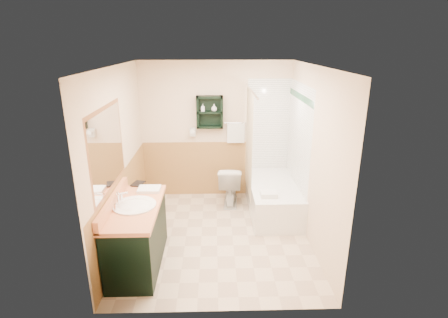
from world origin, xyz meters
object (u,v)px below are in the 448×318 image
at_px(hair_dryer, 193,132).
at_px(vanity_book, 133,177).
at_px(soap_bottle_a, 203,110).
at_px(bathtub, 273,198).
at_px(soap_bottle_b, 214,108).
at_px(vanity, 137,235).
at_px(toilet, 230,185).
at_px(wall_shelf, 210,112).

distance_m(hair_dryer, vanity_book, 1.60).
bearing_deg(vanity_book, soap_bottle_a, 70.21).
relative_size(bathtub, soap_bottle_b, 12.21).
distance_m(bathtub, soap_bottle_a, 1.89).
distance_m(vanity, bathtub, 2.36).
bearing_deg(vanity_book, bathtub, 33.09).
xyz_separation_m(soap_bottle_a, soap_bottle_b, (0.19, 0.00, 0.02)).
distance_m(vanity, soap_bottle_a, 2.48).
bearing_deg(vanity_book, toilet, 51.88).
xyz_separation_m(hair_dryer, soap_bottle_a, (0.19, -0.03, 0.39)).
relative_size(bathtub, toilet, 2.17).
bearing_deg(wall_shelf, vanity_book, -128.05).
bearing_deg(soap_bottle_a, soap_bottle_b, 0.00).
height_order(bathtub, vanity_book, vanity_book).
relative_size(vanity, vanity_book, 6.39).
distance_m(bathtub, toilet, 0.78).
height_order(vanity, bathtub, vanity).
bearing_deg(vanity_book, vanity, -61.28).
xyz_separation_m(bathtub, vanity_book, (-2.08, -0.67, 0.66)).
relative_size(wall_shelf, toilet, 0.79).
bearing_deg(wall_shelf, toilet, -42.66).
distance_m(vanity_book, soap_bottle_b, 1.90).
bearing_deg(hair_dryer, vanity, -106.05).
bearing_deg(bathtub, soap_bottle_b, 144.50).
distance_m(hair_dryer, bathtub, 1.78).
bearing_deg(soap_bottle_b, bathtub, -35.50).
height_order(wall_shelf, vanity, wall_shelf).
distance_m(vanity_book, soap_bottle_a, 1.78).
xyz_separation_m(hair_dryer, soap_bottle_b, (0.38, -0.03, 0.41)).
height_order(vanity_book, soap_bottle_a, soap_bottle_a).
bearing_deg(wall_shelf, hair_dryer, 175.24).
bearing_deg(soap_bottle_b, toilet, -49.35).
height_order(vanity_book, soap_bottle_b, soap_bottle_b).
relative_size(hair_dryer, vanity, 0.19).
bearing_deg(toilet, vanity_book, 41.49).
xyz_separation_m(bathtub, soap_bottle_a, (-1.14, 0.68, 1.34)).
distance_m(wall_shelf, vanity_book, 1.83).
xyz_separation_m(hair_dryer, vanity, (-0.59, -2.07, -0.79)).
xyz_separation_m(wall_shelf, vanity, (-0.89, -2.04, -1.14)).
bearing_deg(hair_dryer, bathtub, -28.10).
bearing_deg(bathtub, soap_bottle_a, 149.26).
relative_size(vanity, soap_bottle_a, 10.21).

